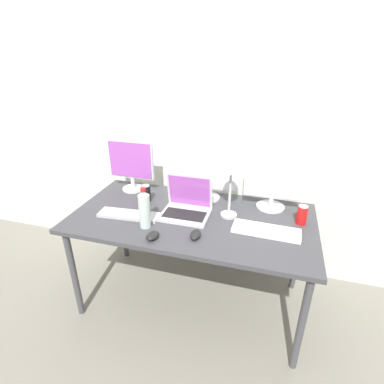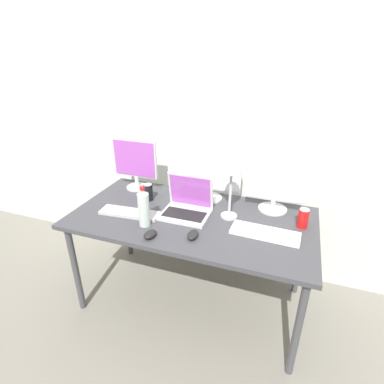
{
  "view_description": "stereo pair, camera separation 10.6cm",
  "coord_description": "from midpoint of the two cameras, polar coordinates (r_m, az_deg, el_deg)",
  "views": [
    {
      "loc": [
        0.49,
        -1.67,
        1.75
      ],
      "look_at": [
        0.0,
        0.0,
        0.92
      ],
      "focal_mm": 28.0,
      "sensor_mm": 36.0,
      "label": 1
    },
    {
      "loc": [
        0.59,
        -1.64,
        1.75
      ],
      "look_at": [
        0.0,
        0.0,
        0.92
      ],
      "focal_mm": 28.0,
      "sensor_mm": 36.0,
      "label": 2
    }
  ],
  "objects": [
    {
      "name": "monitor_center",
      "position": [
        2.17,
        1.49,
        3.26
      ],
      "size": [
        0.47,
        0.2,
        0.36
      ],
      "color": "silver",
      "rests_on": "work_desk"
    },
    {
      "name": "mouse_by_keyboard",
      "position": [
        1.79,
        -1.06,
        -8.15
      ],
      "size": [
        0.07,
        0.11,
        0.04
      ],
      "primitive_type": "ellipsoid",
      "rotation": [
        0.0,
        0.0,
        0.03
      ],
      "color": "black",
      "rests_on": "work_desk"
    },
    {
      "name": "keyboard_main",
      "position": [
        1.89,
        12.35,
        -7.23
      ],
      "size": [
        0.42,
        0.16,
        0.02
      ],
      "primitive_type": "cube",
      "rotation": [
        0.0,
        0.0,
        -0.04
      ],
      "color": "white",
      "rests_on": "work_desk"
    },
    {
      "name": "work_desk",
      "position": [
        2.04,
        -1.5,
        -6.1
      ],
      "size": [
        1.61,
        0.82,
        0.74
      ],
      "color": "#424247",
      "rests_on": "ground"
    },
    {
      "name": "monitor_left",
      "position": [
        2.37,
        -12.81,
        5.26
      ],
      "size": [
        0.37,
        0.17,
        0.4
      ],
      "color": "silver",
      "rests_on": "work_desk"
    },
    {
      "name": "soda_can_by_laptop",
      "position": [
        2.22,
        -10.11,
        -0.27
      ],
      "size": [
        0.07,
        0.07,
        0.13
      ],
      "color": "black",
      "rests_on": "work_desk"
    },
    {
      "name": "wall_back",
      "position": [
        2.35,
        2.81,
        14.42
      ],
      "size": [
        7.0,
        0.08,
        2.6
      ],
      "primitive_type": "cube",
      "color": "silver",
      "rests_on": "ground"
    },
    {
      "name": "monitor_right",
      "position": [
        2.09,
        13.88,
        1.98
      ],
      "size": [
        0.39,
        0.2,
        0.39
      ],
      "color": "silver",
      "rests_on": "work_desk"
    },
    {
      "name": "mouse_by_laptop",
      "position": [
        1.8,
        -9.23,
        -8.24
      ],
      "size": [
        0.08,
        0.11,
        0.04
      ],
      "primitive_type": "ellipsoid",
      "rotation": [
        0.0,
        0.0,
        -0.14
      ],
      "color": "black",
      "rests_on": "work_desk"
    },
    {
      "name": "soda_can_near_keyboard",
      "position": [
        2.01,
        18.81,
        -4.17
      ],
      "size": [
        0.07,
        0.07,
        0.13
      ],
      "color": "red",
      "rests_on": "work_desk"
    },
    {
      "name": "keyboard_aux",
      "position": [
        2.07,
        -13.4,
        -4.27
      ],
      "size": [
        0.42,
        0.15,
        0.02
      ],
      "primitive_type": "cube",
      "rotation": [
        0.0,
        0.0,
        0.08
      ],
      "color": "#B2B2B7",
      "rests_on": "work_desk"
    },
    {
      "name": "water_bottle",
      "position": [
        1.87,
        -10.65,
        -3.26
      ],
      "size": [
        0.07,
        0.07,
        0.27
      ],
      "color": "silver",
      "rests_on": "work_desk"
    },
    {
      "name": "desk_lamp",
      "position": [
        1.86,
        5.61,
        2.82
      ],
      "size": [
        0.11,
        0.18,
        0.44
      ],
      "color": "#B7B7BC",
      "rests_on": "work_desk"
    },
    {
      "name": "ground_plane",
      "position": [
        2.47,
        -1.31,
        -19.66
      ],
      "size": [
        16.0,
        16.0,
        0.0
      ],
      "primitive_type": "plane",
      "color": "gray"
    },
    {
      "name": "laptop_silver",
      "position": [
        2.02,
        -2.5,
        -2.59
      ],
      "size": [
        0.32,
        0.25,
        0.26
      ],
      "color": "silver",
      "rests_on": "work_desk"
    }
  ]
}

